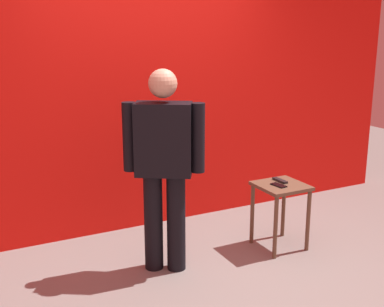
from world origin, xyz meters
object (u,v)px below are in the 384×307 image
Objects in this scene: side_table at (281,197)px; cell_phone at (279,185)px; standing_person at (164,161)px; tv_remote at (280,180)px.

cell_phone reaches higher than side_table.
standing_person is 11.35× the size of cell_phone.
tv_remote is at bearing 40.21° from cell_phone.
cell_phone is at bearing -6.27° from standing_person.
standing_person is at bearing 165.74° from cell_phone.
side_table is at bearing 19.95° from cell_phone.
cell_phone is (1.04, -0.11, -0.32)m from standing_person.
tv_remote reaches higher than cell_phone.
standing_person is at bearing 175.30° from side_table.
tv_remote is (1.13, -0.02, -0.31)m from standing_person.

